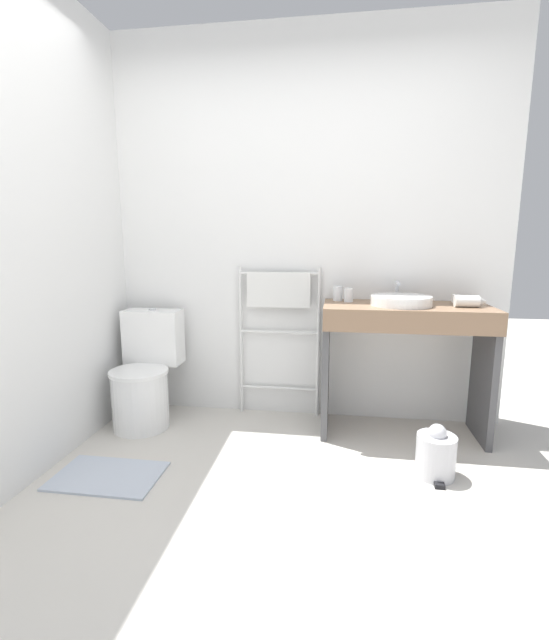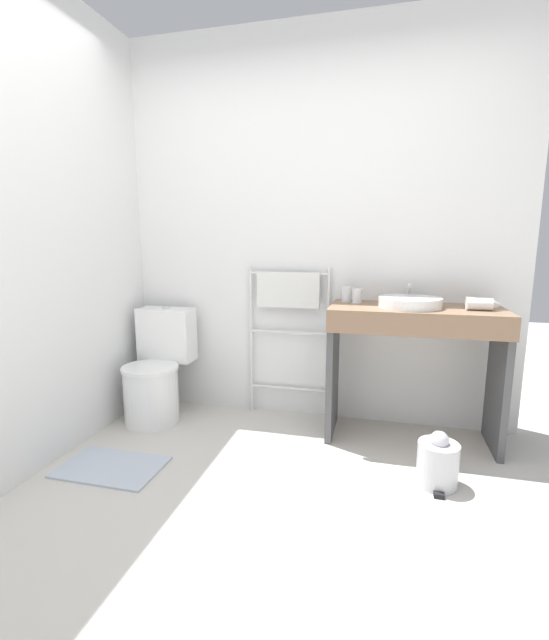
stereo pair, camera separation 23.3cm
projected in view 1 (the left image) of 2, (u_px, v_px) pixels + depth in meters
ground_plane at (256, 578)px, 1.60m from camera, size 12.00×12.00×0.00m
wall_back at (299, 231)px, 2.97m from camera, size 2.80×0.12×2.63m
wall_side at (40, 228)px, 2.33m from camera, size 0.12×2.36×2.63m
toilet at (145, 377)px, 2.93m from camera, size 0.40×0.54×0.78m
towel_radiator at (279, 306)px, 2.98m from camera, size 0.58×0.06×1.07m
vanity_counter at (404, 347)px, 2.70m from camera, size 1.02×0.48×0.85m
sink_basin at (401, 300)px, 2.64m from camera, size 0.37×0.37×0.06m
faucet at (397, 288)px, 2.83m from camera, size 0.02×0.10×0.13m
cup_near_wall at (338, 293)px, 2.85m from camera, size 0.06×0.06×0.10m
cup_near_edge at (349, 295)px, 2.80m from camera, size 0.06×0.06×0.09m
hair_dryer at (467, 301)px, 2.58m from camera, size 0.19×0.18×0.07m
trash_bin at (436, 454)px, 2.28m from camera, size 0.21×0.24×0.29m
bath_mat at (108, 476)px, 2.29m from camera, size 0.56×0.36×0.01m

